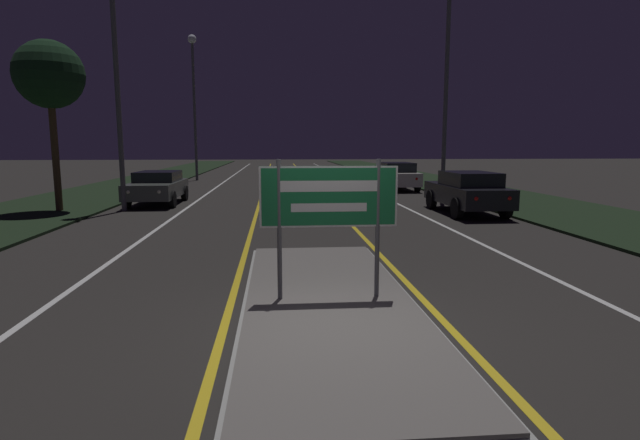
{
  "coord_description": "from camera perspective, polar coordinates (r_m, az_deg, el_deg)",
  "views": [
    {
      "loc": [
        -0.77,
        -6.31,
        2.38
      ],
      "look_at": [
        0.0,
        2.45,
        1.06
      ],
      "focal_mm": 28.0,
      "sensor_mm": 36.0,
      "label": 1
    }
  ],
  "objects": [
    {
      "name": "streetlight_left_near",
      "position": [
        19.98,
        -22.55,
        20.42
      ],
      "size": [
        0.55,
        0.55,
        10.35
      ],
      "color": "#56565B",
      "rests_on": "ground_plane"
    },
    {
      "name": "lane_line_white_right",
      "position": [
        31.79,
        4.0,
        4.21
      ],
      "size": [
        0.12,
        70.0,
        0.01
      ],
      "color": "silver",
      "rests_on": "ground_plane"
    },
    {
      "name": "lane_line_white_left",
      "position": [
        31.59,
        -11.26,
        4.04
      ],
      "size": [
        0.12,
        70.0,
        0.01
      ],
      "color": "silver",
      "rests_on": "ground_plane"
    },
    {
      "name": "centre_line_yellow_left",
      "position": [
        31.41,
        -6.32,
        4.13
      ],
      "size": [
        0.12,
        70.0,
        0.01
      ],
      "color": "gold",
      "rests_on": "ground_plane"
    },
    {
      "name": "median_island",
      "position": [
        7.66,
        0.99,
        -9.24
      ],
      "size": [
        2.59,
        7.58,
        0.1
      ],
      "color": "#999993",
      "rests_on": "ground_plane"
    },
    {
      "name": "verge_right",
      "position": [
        28.34,
        16.28,
        3.44
      ],
      "size": [
        5.0,
        100.0,
        0.08
      ],
      "color": "black",
      "rests_on": "ground_plane"
    },
    {
      "name": "streetlight_left_far",
      "position": [
        35.67,
        -14.25,
        14.83
      ],
      "size": [
        0.58,
        0.58,
        9.64
      ],
      "color": "#56565B",
      "rests_on": "ground_plane"
    },
    {
      "name": "centre_line_yellow_right",
      "position": [
        31.48,
        -0.9,
        4.19
      ],
      "size": [
        0.12,
        70.0,
        0.01
      ],
      "color": "gold",
      "rests_on": "ground_plane"
    },
    {
      "name": "verge_left",
      "position": [
        27.82,
        -23.32,
        3.0
      ],
      "size": [
        5.0,
        100.0,
        0.08
      ],
      "color": "black",
      "rests_on": "ground_plane"
    },
    {
      "name": "edge_line_white_left",
      "position": [
        32.05,
        -16.61,
        3.91
      ],
      "size": [
        0.1,
        70.0,
        0.01
      ],
      "color": "silver",
      "rests_on": "ground_plane"
    },
    {
      "name": "streetlight_right_near",
      "position": [
        22.83,
        14.39,
        19.06
      ],
      "size": [
        0.62,
        0.62,
        9.61
      ],
      "color": "#56565B",
      "rests_on": "ground_plane"
    },
    {
      "name": "ground_plane",
      "position": [
        6.79,
        1.84,
        -11.99
      ],
      "size": [
        160.0,
        160.0,
        0.0
      ],
      "primitive_type": "plane",
      "color": "#282623"
    },
    {
      "name": "highway_sign",
      "position": [
        7.34,
        1.03,
        2.02
      ],
      "size": [
        2.04,
        0.07,
        2.08
      ],
      "color": "#56565B",
      "rests_on": "median_island"
    },
    {
      "name": "car_receding_0",
      "position": [
        18.25,
        16.46,
        3.17
      ],
      "size": [
        1.86,
        4.42,
        1.47
      ],
      "color": "black",
      "rests_on": "ground_plane"
    },
    {
      "name": "roadside_palm_left",
      "position": [
        20.16,
        -28.55,
        14.28
      ],
      "size": [
        2.33,
        2.33,
        5.89
      ],
      "color": "#4C3823",
      "rests_on": "verge_left"
    },
    {
      "name": "car_receding_1",
      "position": [
        27.34,
        8.63,
        5.05
      ],
      "size": [
        1.91,
        4.5,
        1.48
      ],
      "color": "silver",
      "rests_on": "ground_plane"
    },
    {
      "name": "car_approaching_0",
      "position": [
        21.45,
        -18.09,
        3.66
      ],
      "size": [
        1.92,
        4.29,
        1.33
      ],
      "color": "#4C514C",
      "rests_on": "ground_plane"
    },
    {
      "name": "edge_line_white_right",
      "position": [
        32.4,
        9.27,
        4.2
      ],
      "size": [
        0.1,
        70.0,
        0.01
      ],
      "color": "silver",
      "rests_on": "ground_plane"
    }
  ]
}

